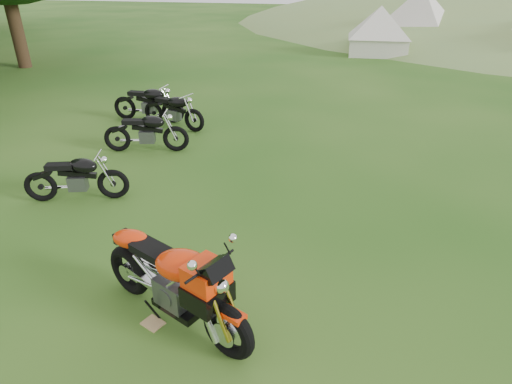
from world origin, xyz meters
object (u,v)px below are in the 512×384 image
(vintage_moto_c, at_px, (148,102))
(tent_mid, at_px, (419,19))
(vintage_moto_d, at_px, (146,131))
(vintage_moto_b, at_px, (173,110))
(tent_left, at_px, (379,29))
(sport_motorcycle, at_px, (172,275))
(vintage_moto_a, at_px, (75,176))
(plywood_board, at_px, (153,323))

(vintage_moto_c, distance_m, tent_mid, 19.26)
(vintage_moto_d, bearing_deg, vintage_moto_b, 78.90)
(vintage_moto_d, height_order, tent_left, tent_left)
(vintage_moto_d, bearing_deg, tent_left, 56.91)
(vintage_moto_b, xyz_separation_m, tent_left, (5.01, 14.12, 0.73))
(vintage_moto_b, height_order, vintage_moto_d, vintage_moto_b)
(sport_motorcycle, relative_size, vintage_moto_b, 1.17)
(sport_motorcycle, distance_m, tent_left, 20.96)
(vintage_moto_a, bearing_deg, tent_mid, 51.77)
(plywood_board, xyz_separation_m, tent_left, (2.01, 21.03, 1.23))
(vintage_moto_d, xyz_separation_m, tent_left, (4.85, 15.91, 0.73))
(plywood_board, relative_size, tent_mid, 0.07)
(vintage_moto_a, distance_m, tent_mid, 23.30)
(vintage_moto_b, xyz_separation_m, vintage_moto_c, (-0.95, 0.37, 0.03))
(vintage_moto_a, height_order, vintage_moto_c, vintage_moto_c)
(tent_mid, bearing_deg, tent_left, -98.73)
(vintage_moto_b, relative_size, tent_mid, 0.57)
(sport_motorcycle, xyz_separation_m, vintage_moto_b, (-3.24, 6.76, -0.17))
(vintage_moto_c, bearing_deg, tent_mid, 62.40)
(vintage_moto_c, bearing_deg, tent_left, 63.73)
(vintage_moto_a, relative_size, vintage_moto_b, 0.94)
(vintage_moto_d, xyz_separation_m, tent_mid, (6.95, 19.63, 0.98))
(plywood_board, bearing_deg, tent_left, 84.54)
(sport_motorcycle, xyz_separation_m, vintage_moto_d, (-3.08, 4.97, -0.18))
(vintage_moto_a, xyz_separation_m, vintage_moto_c, (-1.08, 4.74, 0.06))
(sport_motorcycle, xyz_separation_m, vintage_moto_a, (-3.11, 2.39, -0.21))
(sport_motorcycle, xyz_separation_m, vintage_moto_c, (-4.19, 7.13, -0.14))
(plywood_board, bearing_deg, vintage_moto_a, 138.47)
(tent_left, xyz_separation_m, tent_mid, (2.10, 3.72, 0.24))
(vintage_moto_a, relative_size, vintage_moto_d, 0.94)
(sport_motorcycle, relative_size, tent_left, 0.80)
(vintage_moto_c, bearing_deg, vintage_moto_d, -65.68)
(vintage_moto_b, xyz_separation_m, tent_mid, (7.11, 17.84, 0.97))
(vintage_moto_a, xyz_separation_m, vintage_moto_d, (0.03, 2.58, 0.03))
(sport_motorcycle, relative_size, plywood_board, 9.16)
(sport_motorcycle, height_order, vintage_moto_a, sport_motorcycle)
(plywood_board, xyz_separation_m, vintage_moto_d, (-2.84, 5.12, 0.50))
(vintage_moto_c, xyz_separation_m, vintage_moto_d, (1.11, -2.16, -0.04))
(vintage_moto_a, distance_m, vintage_moto_c, 4.86)
(vintage_moto_b, distance_m, tent_mid, 19.23)
(vintage_moto_c, distance_m, vintage_moto_d, 2.43)
(vintage_moto_b, relative_size, vintage_moto_c, 0.94)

